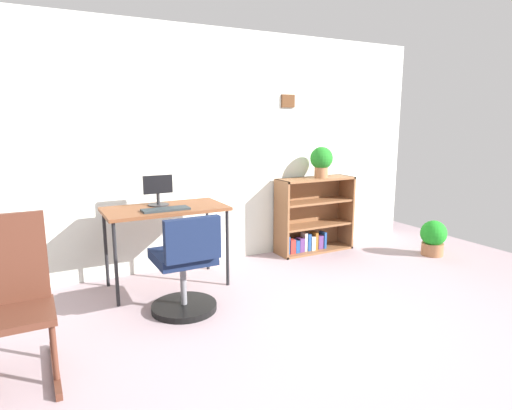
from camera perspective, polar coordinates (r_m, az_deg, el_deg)
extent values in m
plane|color=#A08B92|center=(3.03, 10.83, -18.56)|extent=(6.24, 6.24, 0.00)
cube|color=silver|center=(4.52, -5.98, 7.36)|extent=(5.20, 0.10, 2.40)
cube|color=#502D17|center=(4.87, 4.26, 13.57)|extent=(0.16, 0.02, 0.14)
cube|color=brown|center=(3.91, -11.93, -0.51)|extent=(1.06, 0.57, 0.03)
cylinder|color=black|center=(3.67, -18.05, -7.53)|extent=(0.03, 0.03, 0.71)
cylinder|color=black|center=(3.94, -3.81, -5.72)|extent=(0.03, 0.03, 0.71)
cylinder|color=black|center=(4.13, -19.26, -5.53)|extent=(0.03, 0.03, 0.71)
cylinder|color=black|center=(4.37, -6.44, -4.06)|extent=(0.03, 0.03, 0.71)
cylinder|color=#262628|center=(4.00, -12.79, 0.03)|extent=(0.19, 0.19, 0.01)
cylinder|color=#262628|center=(3.99, -12.82, 0.82)|extent=(0.03, 0.03, 0.10)
cube|color=black|center=(3.96, -12.87, 2.68)|extent=(0.26, 0.02, 0.16)
cube|color=#262E32|center=(3.77, -11.88, -0.57)|extent=(0.40, 0.15, 0.02)
cylinder|color=black|center=(3.59, -9.49, -13.16)|extent=(0.52, 0.52, 0.05)
cylinder|color=slate|center=(3.51, -9.59, -10.12)|extent=(0.05, 0.05, 0.36)
cube|color=#131F3D|center=(3.44, -9.71, -6.72)|extent=(0.44, 0.44, 0.08)
cube|color=#131F3D|center=(3.16, -8.39, -4.53)|extent=(0.42, 0.07, 0.32)
cube|color=#542B1E|center=(3.03, -25.00, -19.00)|extent=(0.04, 0.64, 0.04)
cylinder|color=#542B1E|center=(2.80, -25.14, -17.19)|extent=(0.03, 0.03, 0.34)
cylinder|color=#542B1E|center=(3.09, -25.48, -14.50)|extent=(0.03, 0.03, 0.34)
cube|color=#542B1E|center=(2.87, -29.30, -12.73)|extent=(0.42, 0.40, 0.04)
cube|color=#542B1E|center=(2.95, -29.78, -6.16)|extent=(0.40, 0.04, 0.54)
cube|color=brown|center=(4.75, 3.38, -1.85)|extent=(0.02, 0.30, 0.86)
cube|color=brown|center=(5.26, 11.76, -0.78)|extent=(0.02, 0.30, 0.86)
cube|color=brown|center=(4.92, 7.91, 3.44)|extent=(0.92, 0.30, 0.02)
cube|color=brown|center=(5.10, 7.66, -5.86)|extent=(0.92, 0.30, 0.02)
cube|color=brown|center=(5.10, 6.88, -1.00)|extent=(0.92, 0.02, 0.86)
cube|color=brown|center=(5.02, 7.75, -2.63)|extent=(0.87, 0.28, 0.02)
cube|color=brown|center=(4.96, 7.83, 0.45)|extent=(0.87, 0.28, 0.02)
cube|color=#1E478C|center=(4.85, 3.95, -5.30)|extent=(0.06, 0.10, 0.20)
cube|color=#B22D28|center=(4.89, 4.62, -5.42)|extent=(0.06, 0.11, 0.16)
cube|color=#1E478C|center=(4.92, 5.24, -5.41)|extent=(0.05, 0.11, 0.14)
cube|color=#593372|center=(4.95, 5.85, -5.23)|extent=(0.06, 0.11, 0.16)
cube|color=beige|center=(4.97, 6.38, -4.82)|extent=(0.03, 0.10, 0.22)
cube|color=#1E478C|center=(5.00, 6.80, -4.86)|extent=(0.04, 0.11, 0.20)
cube|color=beige|center=(5.04, 7.30, -4.97)|extent=(0.05, 0.12, 0.16)
cube|color=#99591E|center=(5.06, 7.73, -4.70)|extent=(0.04, 0.11, 0.20)
cube|color=#593372|center=(5.10, 8.32, -4.82)|extent=(0.07, 0.10, 0.16)
cube|color=#1E478C|center=(5.12, 8.81, -4.54)|extent=(0.03, 0.12, 0.19)
cylinder|color=#9E6642|center=(4.93, 8.62, 4.28)|extent=(0.15, 0.15, 0.12)
sphere|color=#1E751F|center=(4.91, 8.67, 6.15)|extent=(0.25, 0.25, 0.25)
cylinder|color=#9E6642|center=(5.27, 22.30, -5.41)|extent=(0.24, 0.24, 0.14)
sphere|color=#1D8E21|center=(5.22, 22.45, -3.47)|extent=(0.29, 0.29, 0.29)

